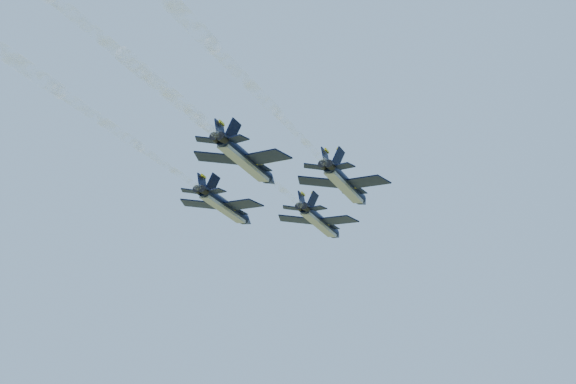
% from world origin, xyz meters
% --- Properties ---
extents(jet_lead, '(11.37, 15.08, 3.37)m').
position_xyz_m(jet_lead, '(1.94, 15.70, 104.76)').
color(jet_lead, black).
extents(jet_left, '(11.37, 15.08, 3.37)m').
position_xyz_m(jet_left, '(-8.87, 6.55, 104.76)').
color(jet_left, black).
extents(jet_right, '(11.37, 15.08, 3.37)m').
position_xyz_m(jet_right, '(7.59, 1.74, 104.76)').
color(jet_right, black).
extents(jet_slot, '(11.37, 15.08, 3.37)m').
position_xyz_m(jet_slot, '(-1.98, -8.22, 104.76)').
color(jet_slot, black).
extents(smoke_trail_lead, '(8.85, 40.98, 1.62)m').
position_xyz_m(smoke_trail_lead, '(-3.95, -15.83, 104.79)').
color(smoke_trail_lead, white).
extents(smoke_trail_left, '(8.85, 40.98, 1.62)m').
position_xyz_m(smoke_trail_left, '(-14.77, -24.98, 104.79)').
color(smoke_trail_left, white).
extents(smoke_trail_right, '(8.85, 40.98, 1.62)m').
position_xyz_m(smoke_trail_right, '(1.70, -29.79, 104.79)').
color(smoke_trail_right, white).
extents(smoke_trail_slot, '(8.85, 40.98, 1.62)m').
position_xyz_m(smoke_trail_slot, '(-7.88, -39.76, 104.79)').
color(smoke_trail_slot, white).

